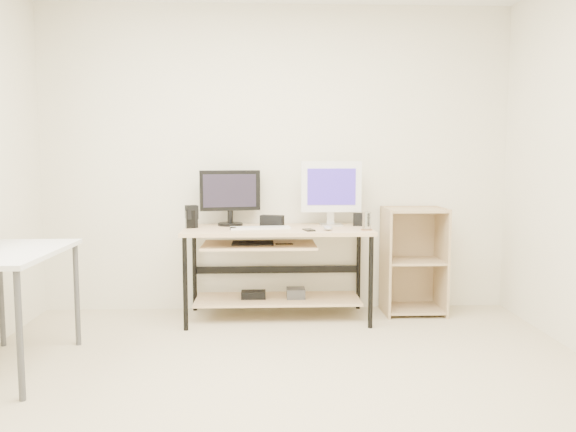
% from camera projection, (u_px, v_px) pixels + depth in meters
% --- Properties ---
extents(room, '(4.01, 4.01, 2.62)m').
position_uv_depth(room, '(258.00, 157.00, 2.86)').
color(room, beige).
rests_on(room, ground).
extents(desk, '(1.50, 0.65, 0.75)m').
position_uv_depth(desk, '(274.00, 254.00, 4.55)').
color(desk, '#DCBA8B').
rests_on(desk, ground).
extents(side_table, '(0.60, 1.00, 0.75)m').
position_uv_depth(side_table, '(7.00, 263.00, 3.42)').
color(side_table, white).
rests_on(side_table, ground).
extents(shelf_unit, '(0.50, 0.40, 0.90)m').
position_uv_depth(shelf_unit, '(412.00, 260.00, 4.77)').
color(shelf_unit, tan).
rests_on(shelf_unit, ground).
extents(black_monitor, '(0.50, 0.21, 0.46)m').
position_uv_depth(black_monitor, '(230.00, 194.00, 4.68)').
color(black_monitor, black).
rests_on(black_monitor, desk).
extents(white_imac, '(0.50, 0.16, 0.54)m').
position_uv_depth(white_imac, '(331.00, 189.00, 4.66)').
color(white_imac, silver).
rests_on(white_imac, desk).
extents(keyboard, '(0.49, 0.18, 0.02)m').
position_uv_depth(keyboard, '(260.00, 228.00, 4.47)').
color(keyboard, white).
rests_on(keyboard, desk).
extents(mouse, '(0.08, 0.12, 0.04)m').
position_uv_depth(mouse, '(328.00, 228.00, 4.38)').
color(mouse, '#A9A9AE').
rests_on(mouse, desk).
extents(center_speaker, '(0.20, 0.14, 0.09)m').
position_uv_depth(center_speaker, '(272.00, 221.00, 4.62)').
color(center_speaker, black).
rests_on(center_speaker, desk).
extents(speaker_left, '(0.12, 0.12, 0.18)m').
position_uv_depth(speaker_left, '(192.00, 216.00, 4.54)').
color(speaker_left, black).
rests_on(speaker_left, desk).
extents(speaker_right, '(0.10, 0.10, 0.10)m').
position_uv_depth(speaker_right, '(358.00, 219.00, 4.69)').
color(speaker_right, black).
rests_on(speaker_right, desk).
extents(audio_controller, '(0.08, 0.07, 0.14)m').
position_uv_depth(audio_controller, '(190.00, 219.00, 4.51)').
color(audio_controller, black).
rests_on(audio_controller, desk).
extents(volume_puck, '(0.07, 0.07, 0.02)m').
position_uv_depth(volume_puck, '(233.00, 229.00, 4.40)').
color(volume_puck, black).
rests_on(volume_puck, desk).
extents(smartphone, '(0.10, 0.14, 0.01)m').
position_uv_depth(smartphone, '(309.00, 230.00, 4.37)').
color(smartphone, black).
rests_on(smartphone, desk).
extents(coaster, '(0.11, 0.11, 0.01)m').
position_uv_depth(coaster, '(367.00, 230.00, 4.40)').
color(coaster, '#8F6240').
rests_on(coaster, desk).
extents(drinking_glass, '(0.08, 0.08, 0.14)m').
position_uv_depth(drinking_glass, '(367.00, 220.00, 4.39)').
color(drinking_glass, white).
rests_on(drinking_glass, coaster).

